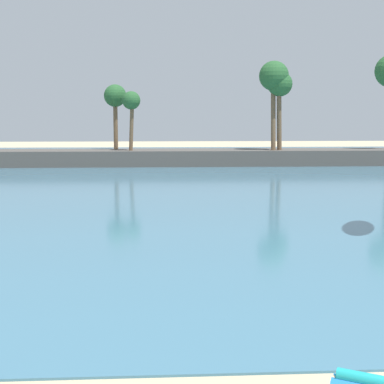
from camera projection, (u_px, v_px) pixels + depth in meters
sea at (170, 171)px, 58.88m from camera, size 220.00×94.14×0.06m
palm_headland at (180, 145)px, 65.60m from camera, size 91.73×6.07×12.59m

